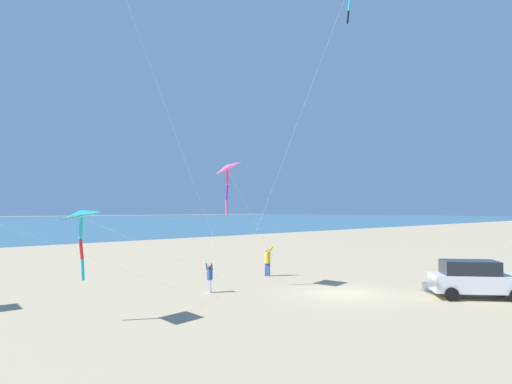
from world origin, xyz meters
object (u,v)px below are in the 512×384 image
Objects in this scene: kite_delta_checkered_midright at (81,216)px; kite_delta_long_streamer_right at (227,169)px; person_child_green_jacket at (210,276)px; parked_car at (475,279)px; cooler_box at (429,287)px; person_adult_flyer at (268,260)px.

kite_delta_checkered_midright is 1.34× the size of kite_delta_long_streamer_right.
person_child_green_jacket is at bearing 109.01° from kite_delta_long_streamer_right.
parked_car is 18.58m from kite_delta_checkered_midright.
parked_car is 0.51× the size of kite_delta_long_streamer_right.
cooler_box is at bearing -132.77° from person_child_green_jacket.
kite_delta_checkered_midright is (8.90, 16.01, 3.17)m from parked_car.
kite_delta_long_streamer_right is at bearing 38.82° from cooler_box.
kite_delta_long_streamer_right is (8.60, 6.92, 6.45)m from cooler_box.
cooler_box is at bearing -169.47° from person_adult_flyer.
kite_delta_checkered_midright reaches higher than cooler_box.
cooler_box is 0.32× the size of person_adult_flyer.
parked_car is at bearing -150.75° from kite_delta_long_streamer_right.
kite_delta_checkered_midright is at bearing 60.93° from parked_car.
parked_car is 13.33m from person_child_green_jacket.
person_adult_flyer is (12.76, 1.26, 0.12)m from parked_car.
kite_delta_checkered_midright is at bearing 103.55° from kite_delta_long_streamer_right.
cooler_box is 0.39× the size of person_child_green_jacket.
person_child_green_jacket is (10.64, 8.02, -0.09)m from parked_car.
parked_car is 2.81m from cooler_box.
parked_car reaches higher than person_child_green_jacket.
kite_delta_checkered_midright reaches higher than parked_car.
person_child_green_jacket is 0.18× the size of kite_delta_long_streamer_right.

